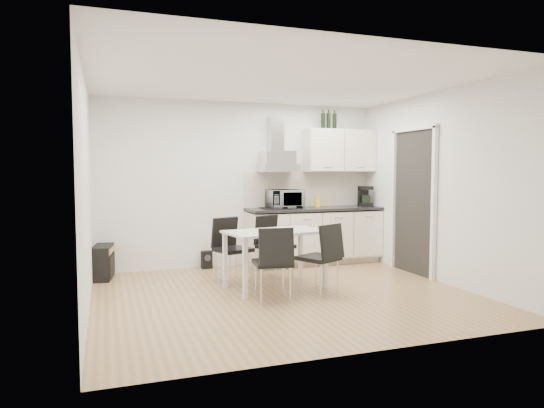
# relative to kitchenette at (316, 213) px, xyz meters

# --- Properties ---
(ground) EXTENTS (4.50, 4.50, 0.00)m
(ground) POSITION_rel_kitchenette_xyz_m (-1.19, -1.73, -0.83)
(ground) COLOR #A37F56
(ground) RESTS_ON ground
(wall_back) EXTENTS (4.50, 0.10, 2.60)m
(wall_back) POSITION_rel_kitchenette_xyz_m (-1.19, 0.27, 0.47)
(wall_back) COLOR white
(wall_back) RESTS_ON ground
(wall_front) EXTENTS (4.50, 0.10, 2.60)m
(wall_front) POSITION_rel_kitchenette_xyz_m (-1.19, -3.73, 0.47)
(wall_front) COLOR white
(wall_front) RESTS_ON ground
(wall_left) EXTENTS (0.10, 4.00, 2.60)m
(wall_left) POSITION_rel_kitchenette_xyz_m (-3.44, -1.73, 0.47)
(wall_left) COLOR white
(wall_left) RESTS_ON ground
(wall_right) EXTENTS (0.10, 4.00, 2.60)m
(wall_right) POSITION_rel_kitchenette_xyz_m (1.06, -1.73, 0.47)
(wall_right) COLOR white
(wall_right) RESTS_ON ground
(ceiling) EXTENTS (4.50, 4.50, 0.00)m
(ceiling) POSITION_rel_kitchenette_xyz_m (-1.19, -1.73, 1.77)
(ceiling) COLOR white
(ceiling) RESTS_ON wall_back
(doorway) EXTENTS (0.08, 1.04, 2.10)m
(doorway) POSITION_rel_kitchenette_xyz_m (1.02, -1.18, 0.22)
(doorway) COLOR white
(doorway) RESTS_ON ground
(kitchenette) EXTENTS (2.22, 0.64, 2.52)m
(kitchenette) POSITION_rel_kitchenette_xyz_m (0.00, 0.00, 0.00)
(kitchenette) COLOR beige
(kitchenette) RESTS_ON ground
(dining_table) EXTENTS (1.34, 0.90, 0.75)m
(dining_table) POSITION_rel_kitchenette_xyz_m (-1.19, -1.38, -0.18)
(dining_table) COLOR white
(dining_table) RESTS_ON ground
(chair_far_left) EXTENTS (0.59, 0.63, 0.88)m
(chair_far_left) POSITION_rel_kitchenette_xyz_m (-1.63, -0.90, -0.39)
(chair_far_left) COLOR black
(chair_far_left) RESTS_ON ground
(chair_far_right) EXTENTS (0.61, 0.64, 0.88)m
(chair_far_right) POSITION_rel_kitchenette_xyz_m (-0.99, -0.83, -0.39)
(chair_far_right) COLOR black
(chair_far_right) RESTS_ON ground
(chair_near_left) EXTENTS (0.49, 0.55, 0.88)m
(chair_near_left) POSITION_rel_kitchenette_xyz_m (-1.43, -1.96, -0.39)
(chair_near_left) COLOR black
(chair_near_left) RESTS_ON ground
(chair_near_right) EXTENTS (0.62, 0.65, 0.88)m
(chair_near_right) POSITION_rel_kitchenette_xyz_m (-0.79, -1.85, -0.39)
(chair_near_right) COLOR black
(chair_near_right) RESTS_ON ground
(guitar_amp) EXTENTS (0.32, 0.60, 0.47)m
(guitar_amp) POSITION_rel_kitchenette_xyz_m (-3.30, -0.08, -0.59)
(guitar_amp) COLOR black
(guitar_amp) RESTS_ON ground
(floor_speaker) EXTENTS (0.16, 0.15, 0.27)m
(floor_speaker) POSITION_rel_kitchenette_xyz_m (-1.78, 0.17, -0.70)
(floor_speaker) COLOR black
(floor_speaker) RESTS_ON ground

